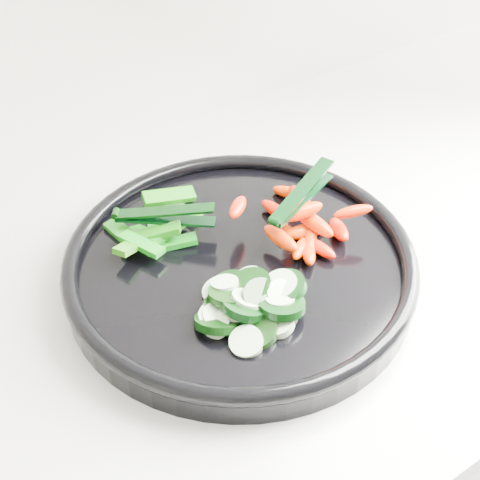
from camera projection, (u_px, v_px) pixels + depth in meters
veggie_tray at (240, 265)px, 0.71m from camera, size 0.38×0.38×0.04m
cucumber_pile at (245, 306)px, 0.65m from camera, size 0.13×0.12×0.04m
carrot_pile at (300, 222)px, 0.73m from camera, size 0.14×0.14×0.06m
pepper_pile at (156, 229)px, 0.74m from camera, size 0.13×0.10×0.04m
tong_carrot at (300, 196)px, 0.71m from camera, size 0.11×0.05×0.02m
tong_pepper at (162, 215)px, 0.73m from camera, size 0.10×0.08×0.02m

